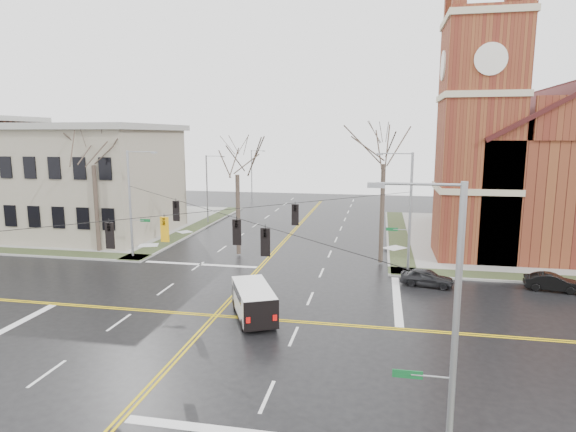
% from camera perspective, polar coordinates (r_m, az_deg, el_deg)
% --- Properties ---
extents(ground, '(120.00, 120.00, 0.00)m').
position_cam_1_polar(ground, '(28.97, -8.58, -11.60)').
color(ground, black).
rests_on(ground, ground).
extents(sidewalks, '(80.00, 80.00, 0.17)m').
position_cam_1_polar(sidewalks, '(28.95, -8.58, -11.46)').
color(sidewalks, gray).
rests_on(sidewalks, ground).
extents(road_markings, '(100.00, 100.00, 0.01)m').
position_cam_1_polar(road_markings, '(28.97, -8.58, -11.59)').
color(road_markings, gold).
rests_on(road_markings, ground).
extents(church, '(24.28, 27.48, 27.50)m').
position_cam_1_polar(church, '(52.59, 28.30, 6.29)').
color(church, maroon).
rests_on(church, ground).
extents(civic_building_a, '(18.00, 14.00, 11.00)m').
position_cam_1_polar(civic_building_a, '(55.33, -23.53, 3.69)').
color(civic_building_a, gray).
rests_on(civic_building_a, ground).
extents(signal_pole_ne, '(2.75, 0.22, 9.00)m').
position_cam_1_polar(signal_pole_ne, '(37.38, 14.03, 0.89)').
color(signal_pole_ne, gray).
rests_on(signal_pole_ne, ground).
extents(signal_pole_nw, '(2.75, 0.22, 9.00)m').
position_cam_1_polar(signal_pole_nw, '(42.60, -18.02, 1.74)').
color(signal_pole_nw, gray).
rests_on(signal_pole_nw, ground).
extents(signal_pole_se, '(2.75, 0.22, 9.00)m').
position_cam_1_polar(signal_pole_se, '(15.10, 18.58, -12.16)').
color(signal_pole_se, gray).
rests_on(signal_pole_se, ground).
extents(span_wires, '(23.02, 23.02, 0.03)m').
position_cam_1_polar(span_wires, '(27.36, -8.90, 0.61)').
color(span_wires, black).
rests_on(span_wires, ground).
extents(traffic_signals, '(8.21, 8.26, 1.30)m').
position_cam_1_polar(traffic_signals, '(26.87, -9.34, -1.19)').
color(traffic_signals, black).
rests_on(traffic_signals, ground).
extents(streetlight_north_a, '(2.30, 0.20, 8.00)m').
position_cam_1_polar(streetlight_north_a, '(57.30, -9.45, 3.49)').
color(streetlight_north_a, gray).
rests_on(streetlight_north_a, ground).
extents(streetlight_north_b, '(2.30, 0.20, 8.00)m').
position_cam_1_polar(streetlight_north_b, '(76.29, -4.22, 5.08)').
color(streetlight_north_b, gray).
rests_on(streetlight_north_b, ground).
extents(cargo_van, '(3.78, 5.23, 1.87)m').
position_cam_1_polar(cargo_van, '(28.15, -4.18, -9.76)').
color(cargo_van, white).
rests_on(cargo_van, ground).
extents(parked_car_a, '(3.78, 2.08, 1.22)m').
position_cam_1_polar(parked_car_a, '(35.15, 16.11, -7.01)').
color(parked_car_a, black).
rests_on(parked_car_a, ground).
extents(parked_car_b, '(3.69, 1.77, 1.17)m').
position_cam_1_polar(parked_car_b, '(37.35, 28.85, -6.90)').
color(parked_car_b, black).
rests_on(parked_car_b, ground).
extents(tree_nw_far, '(4.00, 4.00, 11.48)m').
position_cam_1_polar(tree_nw_far, '(45.51, -22.10, 6.23)').
color(tree_nw_far, '#3B2F26').
rests_on(tree_nw_far, ground).
extents(tree_nw_near, '(4.00, 4.00, 10.39)m').
position_cam_1_polar(tree_nw_near, '(41.30, -6.04, 5.53)').
color(tree_nw_near, '#3B2F26').
rests_on(tree_nw_near, ground).
extents(tree_ne, '(4.00, 4.00, 11.99)m').
position_cam_1_polar(tree_ne, '(38.97, 11.29, 6.84)').
color(tree_ne, '#3B2F26').
rests_on(tree_ne, ground).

